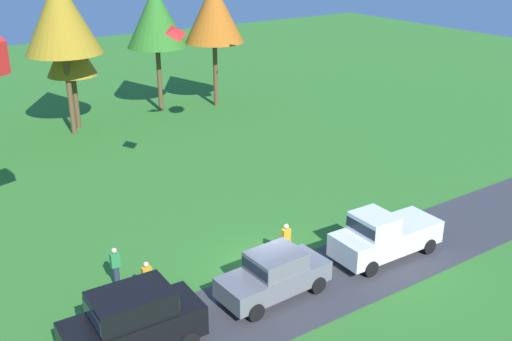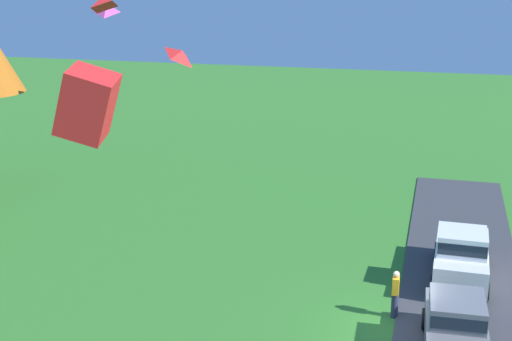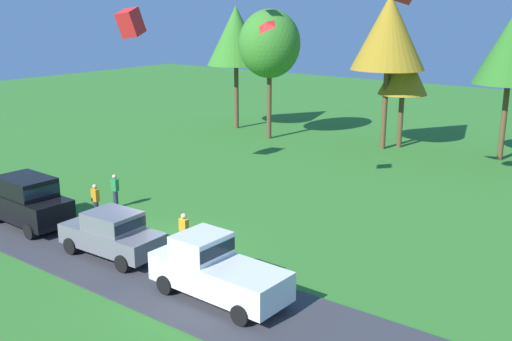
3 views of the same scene
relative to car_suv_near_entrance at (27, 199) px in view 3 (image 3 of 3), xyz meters
The scene contains 15 objects.
ground_plane 7.18m from the car_suv_near_entrance, 15.87° to the left, with size 120.00×120.00×0.00m, color #337528.
pavement_strip 6.91m from the car_suv_near_entrance, ahead, with size 36.00×4.40×0.06m, color #38383D.
car_suv_near_entrance is the anchor object (origin of this frame).
car_sedan_mid_row 5.78m from the car_suv_near_entrance, ahead, with size 4.46×2.09×1.84m.
car_pickup_far_end 11.35m from the car_suv_near_entrance, ahead, with size 5.05×2.15×2.14m.
person_watching_sky 3.00m from the car_suv_near_entrance, 56.52° to the left, with size 0.36×0.24×1.71m.
person_beside_suv 4.29m from the car_suv_near_entrance, 75.73° to the left, with size 0.36×0.24×1.71m.
person_on_lawn 8.07m from the car_suv_near_entrance, 14.33° to the left, with size 0.36×0.24×1.71m.
tree_lone_near 25.44m from the car_suv_near_entrance, 106.38° to the left, with size 4.64×4.64×9.79m.
tree_left_of_center 22.87m from the car_suv_near_entrance, 96.32° to the left, with size 4.53×4.53×9.57m.
tree_center_back 25.65m from the car_suv_near_entrance, 75.94° to the left, with size 5.00×5.00×10.56m.
tree_far_left 26.40m from the car_suv_near_entrance, 75.04° to the left, with size 3.41×3.41×7.20m.
tree_right_of_center 29.69m from the car_suv_near_entrance, 62.29° to the left, with size 4.47×4.47×9.44m.
kite_box_over_trees 11.12m from the car_suv_near_entrance, 100.95° to the left, with size 0.98×0.98×1.37m, color red.
kite_diamond_high_right 13.52m from the car_suv_near_entrance, 53.41° to the left, with size 0.76×0.83×0.27m, color red.
Camera 3 is at (16.94, -16.19, 9.67)m, focal length 42.00 mm.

